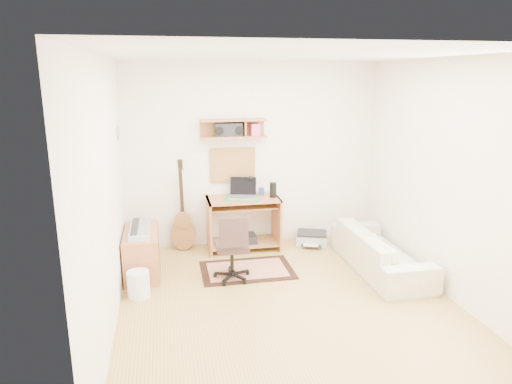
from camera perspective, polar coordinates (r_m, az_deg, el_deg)
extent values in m
cube|color=tan|center=(5.18, 4.02, -13.65)|extent=(3.60, 4.00, 0.01)
cube|color=white|center=(4.57, 4.62, 16.60)|extent=(3.60, 4.00, 0.01)
cube|color=white|center=(6.62, -0.35, 4.59)|extent=(3.60, 0.01, 2.60)
cube|color=white|center=(4.58, -18.04, -0.57)|extent=(0.01, 4.00, 2.60)
cube|color=white|center=(5.47, 22.86, 1.37)|extent=(0.01, 4.00, 2.60)
cube|color=#BA6D41|center=(6.39, -2.80, 7.84)|extent=(0.90, 0.25, 0.26)
cube|color=tan|center=(6.57, -2.88, 3.35)|extent=(0.64, 0.03, 0.49)
cube|color=#4C8CBF|center=(5.97, -16.63, 7.00)|extent=(0.02, 0.20, 0.15)
cylinder|color=black|center=(6.44, 2.12, 0.27)|extent=(0.09, 0.09, 0.21)
cylinder|color=#34469E|center=(6.57, 0.69, 0.10)|extent=(0.08, 0.08, 0.11)
cube|color=black|center=(6.37, -3.41, 7.64)|extent=(0.37, 0.17, 0.19)
cube|color=beige|center=(5.95, -1.12, -9.58)|extent=(1.16, 0.77, 0.02)
cube|color=#BA6D41|center=(5.95, -13.92, -7.23)|extent=(0.40, 0.90, 0.55)
cube|color=#B2B5BA|center=(5.85, -14.10, -4.42)|extent=(0.24, 0.77, 0.07)
cylinder|color=white|center=(5.41, -14.30, -10.95)|extent=(0.32, 0.32, 0.30)
cube|color=#A5A8AA|center=(6.86, 6.90, -5.68)|extent=(0.53, 0.47, 0.17)
imported|color=beige|center=(6.07, 15.11, -6.20)|extent=(0.51, 1.74, 0.68)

